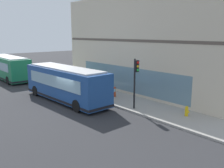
{
  "coord_description": "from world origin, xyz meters",
  "views": [
    {
      "loc": [
        -10.25,
        -17.14,
        6.0
      ],
      "look_at": [
        3.36,
        -1.03,
        1.66
      ],
      "focal_mm": 39.57,
      "sensor_mm": 36.0,
      "label": 1
    }
  ],
  "objects_px": {
    "pedestrian_walking_along_curb": "(80,77)",
    "fire_hydrant": "(187,111)",
    "city_bus_nearside": "(65,84)",
    "city_bus_far_down_street": "(8,68)",
    "newspaper_vending_box": "(113,92)",
    "pedestrian_near_hydrant": "(88,79)",
    "traffic_light_near_corner": "(136,74)",
    "pedestrian_by_light_pole": "(91,83)"
  },
  "relations": [
    {
      "from": "fire_hydrant",
      "to": "pedestrian_near_hydrant",
      "type": "height_order",
      "value": "pedestrian_near_hydrant"
    },
    {
      "from": "pedestrian_walking_along_curb",
      "to": "pedestrian_near_hydrant",
      "type": "distance_m",
      "value": 1.67
    },
    {
      "from": "fire_hydrant",
      "to": "pedestrian_walking_along_curb",
      "type": "height_order",
      "value": "pedestrian_walking_along_curb"
    },
    {
      "from": "fire_hydrant",
      "to": "newspaper_vending_box",
      "type": "height_order",
      "value": "newspaper_vending_box"
    },
    {
      "from": "city_bus_far_down_street",
      "to": "fire_hydrant",
      "type": "relative_size",
      "value": 13.57
    },
    {
      "from": "fire_hydrant",
      "to": "city_bus_far_down_street",
      "type": "bearing_deg",
      "value": 101.13
    },
    {
      "from": "pedestrian_by_light_pole",
      "to": "pedestrian_near_hydrant",
      "type": "relative_size",
      "value": 1.01
    },
    {
      "from": "city_bus_far_down_street",
      "to": "fire_hydrant",
      "type": "distance_m",
      "value": 24.5
    },
    {
      "from": "traffic_light_near_corner",
      "to": "pedestrian_walking_along_curb",
      "type": "xyz_separation_m",
      "value": [
        1.47,
        10.13,
        -1.69
      ]
    },
    {
      "from": "city_bus_nearside",
      "to": "city_bus_far_down_street",
      "type": "xyz_separation_m",
      "value": [
        -0.42,
        14.32,
        0.0
      ]
    },
    {
      "from": "pedestrian_walking_along_curb",
      "to": "fire_hydrant",
      "type": "bearing_deg",
      "value": -89.59
    },
    {
      "from": "pedestrian_by_light_pole",
      "to": "city_bus_nearside",
      "type": "bearing_deg",
      "value": -169.4
    },
    {
      "from": "city_bus_far_down_street",
      "to": "newspaper_vending_box",
      "type": "relative_size",
      "value": 11.16
    },
    {
      "from": "city_bus_far_down_street",
      "to": "traffic_light_near_corner",
      "type": "xyz_separation_m",
      "value": [
        3.15,
        -20.38,
        1.35
      ]
    },
    {
      "from": "city_bus_nearside",
      "to": "pedestrian_near_hydrant",
      "type": "xyz_separation_m",
      "value": [
        4.06,
        2.4,
        -0.41
      ]
    },
    {
      "from": "city_bus_nearside",
      "to": "city_bus_far_down_street",
      "type": "bearing_deg",
      "value": 91.67
    },
    {
      "from": "city_bus_nearside",
      "to": "traffic_light_near_corner",
      "type": "xyz_separation_m",
      "value": [
        2.74,
        -6.06,
        1.35
      ]
    },
    {
      "from": "city_bus_nearside",
      "to": "pedestrian_walking_along_curb",
      "type": "bearing_deg",
      "value": 43.98
    },
    {
      "from": "city_bus_far_down_street",
      "to": "newspaper_vending_box",
      "type": "bearing_deg",
      "value": -75.28
    },
    {
      "from": "pedestrian_near_hydrant",
      "to": "pedestrian_walking_along_curb",
      "type": "bearing_deg",
      "value": 84.96
    },
    {
      "from": "pedestrian_walking_along_curb",
      "to": "traffic_light_near_corner",
      "type": "bearing_deg",
      "value": -98.28
    },
    {
      "from": "pedestrian_near_hydrant",
      "to": "newspaper_vending_box",
      "type": "bearing_deg",
      "value": -92.58
    },
    {
      "from": "traffic_light_near_corner",
      "to": "fire_hydrant",
      "type": "bearing_deg",
      "value": -66.63
    },
    {
      "from": "city_bus_nearside",
      "to": "traffic_light_near_corner",
      "type": "distance_m",
      "value": 6.79
    },
    {
      "from": "pedestrian_by_light_pole",
      "to": "traffic_light_near_corner",
      "type": "bearing_deg",
      "value": -94.22
    },
    {
      "from": "traffic_light_near_corner",
      "to": "pedestrian_near_hydrant",
      "type": "height_order",
      "value": "traffic_light_near_corner"
    },
    {
      "from": "city_bus_nearside",
      "to": "newspaper_vending_box",
      "type": "bearing_deg",
      "value": -27.23
    },
    {
      "from": "fire_hydrant",
      "to": "newspaper_vending_box",
      "type": "xyz_separation_m",
      "value": [
        -0.44,
        7.71,
        0.09
      ]
    },
    {
      "from": "city_bus_far_down_street",
      "to": "pedestrian_by_light_pole",
      "type": "height_order",
      "value": "city_bus_far_down_street"
    },
    {
      "from": "fire_hydrant",
      "to": "newspaper_vending_box",
      "type": "distance_m",
      "value": 7.72
    },
    {
      "from": "city_bus_nearside",
      "to": "city_bus_far_down_street",
      "type": "relative_size",
      "value": 1.01
    },
    {
      "from": "city_bus_nearside",
      "to": "fire_hydrant",
      "type": "xyz_separation_m",
      "value": [
        4.31,
        -9.7,
        -1.04
      ]
    },
    {
      "from": "city_bus_nearside",
      "to": "newspaper_vending_box",
      "type": "height_order",
      "value": "city_bus_nearside"
    },
    {
      "from": "traffic_light_near_corner",
      "to": "pedestrian_near_hydrant",
      "type": "relative_size",
      "value": 2.28
    },
    {
      "from": "traffic_light_near_corner",
      "to": "newspaper_vending_box",
      "type": "xyz_separation_m",
      "value": [
        1.13,
        4.07,
        -2.3
      ]
    },
    {
      "from": "city_bus_nearside",
      "to": "pedestrian_by_light_pole",
      "type": "relative_size",
      "value": 5.78
    },
    {
      "from": "pedestrian_by_light_pole",
      "to": "fire_hydrant",
      "type": "bearing_deg",
      "value": -84.02
    },
    {
      "from": "city_bus_far_down_street",
      "to": "traffic_light_near_corner",
      "type": "bearing_deg",
      "value": -81.2
    },
    {
      "from": "city_bus_far_down_street",
      "to": "pedestrian_near_hydrant",
      "type": "height_order",
      "value": "city_bus_far_down_street"
    },
    {
      "from": "city_bus_far_down_street",
      "to": "pedestrian_by_light_pole",
      "type": "bearing_deg",
      "value": -75.11
    },
    {
      "from": "city_bus_far_down_street",
      "to": "pedestrian_near_hydrant",
      "type": "relative_size",
      "value": 5.81
    },
    {
      "from": "traffic_light_near_corner",
      "to": "pedestrian_near_hydrant",
      "type": "xyz_separation_m",
      "value": [
        1.33,
        8.46,
        -1.75
      ]
    }
  ]
}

